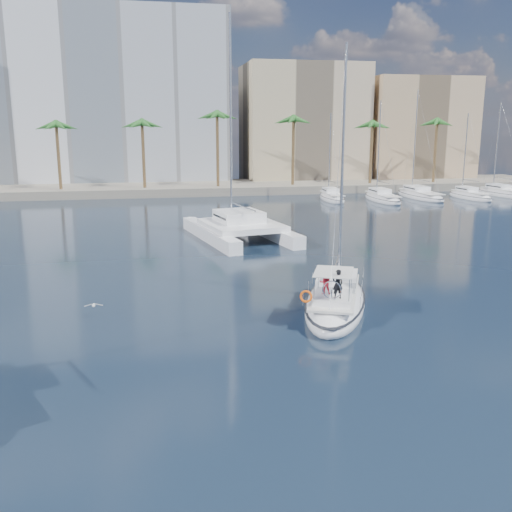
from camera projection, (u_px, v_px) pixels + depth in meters
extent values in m
plane|color=black|center=(248.00, 324.00, 29.24)|extent=(160.00, 160.00, 0.00)
cube|color=gray|center=(179.00, 188.00, 87.51)|extent=(120.00, 14.00, 1.20)
cube|color=silver|center=(99.00, 101.00, 93.81)|extent=(42.00, 16.00, 28.00)
cube|color=tan|center=(302.00, 125.00, 98.06)|extent=(20.00, 14.00, 20.00)
cube|color=tan|center=(415.00, 131.00, 100.04)|extent=(18.00, 12.00, 18.00)
cylinder|color=brown|center=(179.00, 159.00, 82.64)|extent=(0.44, 0.44, 10.50)
sphere|color=#286324|center=(178.00, 122.00, 81.47)|extent=(3.60, 3.60, 3.60)
cylinder|color=brown|center=(398.00, 157.00, 88.88)|extent=(0.44, 0.44, 10.50)
sphere|color=#286324|center=(400.00, 122.00, 87.71)|extent=(3.60, 3.60, 3.60)
ellipsoid|color=white|center=(335.00, 304.00, 31.48)|extent=(6.82, 10.46, 2.08)
ellipsoid|color=black|center=(336.00, 299.00, 31.41)|extent=(6.88, 10.56, 0.18)
cube|color=silver|center=(336.00, 291.00, 31.12)|extent=(5.00, 7.80, 0.12)
cube|color=white|center=(337.00, 280.00, 32.14)|extent=(3.24, 3.85, 0.60)
cube|color=black|center=(337.00, 279.00, 32.13)|extent=(3.11, 3.50, 0.14)
cylinder|color=#B7BABF|center=(342.00, 166.00, 31.84)|extent=(0.15, 0.15, 13.12)
cylinder|color=#B7BABF|center=(337.00, 262.00, 31.05)|extent=(1.67, 3.77, 0.11)
cube|color=white|center=(333.00, 297.00, 29.23)|extent=(2.72, 3.04, 0.36)
cube|color=silver|center=(334.00, 272.00, 28.83)|extent=(2.72, 3.04, 0.04)
torus|color=silver|center=(332.00, 290.00, 28.16)|extent=(0.90, 0.42, 0.96)
torus|color=#EB550C|center=(306.00, 296.00, 28.11)|extent=(0.66, 0.43, 0.64)
imported|color=black|center=(338.00, 284.00, 28.26)|extent=(0.57, 0.39, 1.50)
imported|color=#B41B2A|center=(325.00, 282.00, 29.10)|extent=(0.67, 0.58, 1.19)
cube|color=white|center=(210.00, 234.00, 50.45)|extent=(3.80, 13.45, 1.10)
cube|color=white|center=(267.00, 230.00, 52.47)|extent=(3.80, 13.45, 1.10)
cube|color=white|center=(242.00, 225.00, 50.68)|extent=(7.47, 8.47, 0.50)
cube|color=white|center=(239.00, 216.00, 51.14)|extent=(4.42, 4.69, 1.00)
cube|color=black|center=(239.00, 216.00, 51.13)|extent=(4.34, 4.16, 0.18)
cylinder|color=#B7BABF|center=(230.00, 119.00, 51.07)|extent=(0.18, 0.18, 17.97)
ellipsoid|color=silver|center=(94.00, 305.00, 30.08)|extent=(0.20, 0.38, 0.18)
sphere|color=silver|center=(94.00, 304.00, 30.25)|extent=(0.10, 0.10, 0.10)
cube|color=gray|center=(88.00, 305.00, 30.02)|extent=(0.43, 0.16, 0.10)
cube|color=gray|center=(99.00, 305.00, 30.12)|extent=(0.43, 0.16, 0.10)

